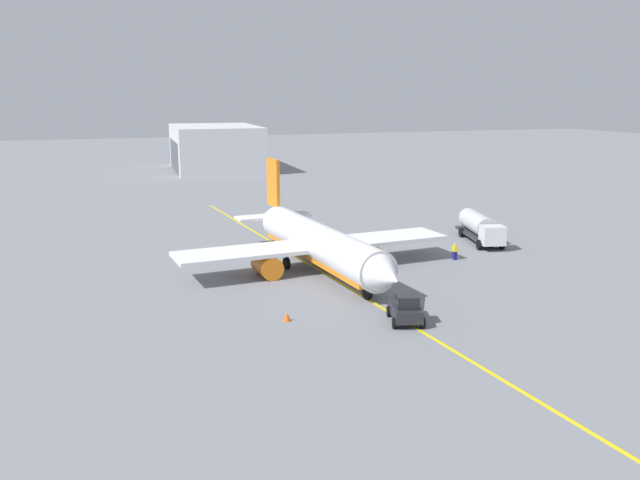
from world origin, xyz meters
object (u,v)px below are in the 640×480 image
Objects in this scene: fuel_tanker at (480,227)px; refueling_worker at (455,252)px; airplane at (318,244)px; pushback_tug at (406,309)px; safety_cone_nose at (287,317)px.

fuel_tanker is 6.13× the size of refueling_worker.
airplane is 14.43m from refueling_worker.
pushback_tug is (20.78, -19.94, -0.71)m from fuel_tanker.
pushback_tug is at bearing 68.04° from safety_cone_nose.
airplane reaches higher than refueling_worker.
safety_cone_nose is (12.64, -6.89, -2.23)m from airplane.
refueling_worker is at bearing 138.55° from pushback_tug.
airplane reaches higher than fuel_tanker.
pushback_tug is at bearing -43.82° from fuel_tanker.
refueling_worker is 24.16m from safety_cone_nose.
safety_cone_nose is at bearing -57.95° from fuel_tanker.
pushback_tug is at bearing 4.20° from airplane.
refueling_worker is (5.93, -6.82, -0.90)m from fuel_tanker.
airplane reaches higher than safety_cone_nose.
pushback_tug is 2.35× the size of refueling_worker.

